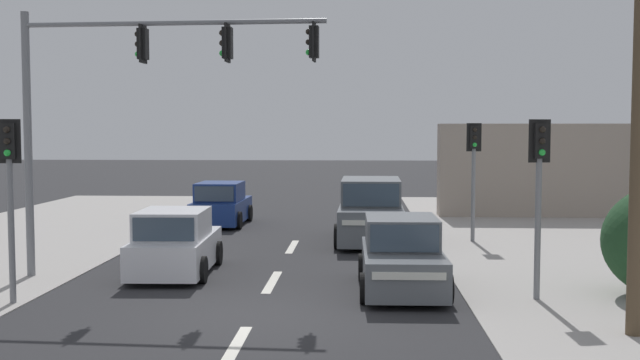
{
  "coord_description": "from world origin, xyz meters",
  "views": [
    {
      "loc": [
        1.9,
        -13.25,
        3.35
      ],
      "look_at": [
        1.01,
        4.0,
        2.2
      ],
      "focal_mm": 42.0,
      "sensor_mm": 36.0,
      "label": 1
    }
  ],
  "objects_px": {
    "hatchback_crossing_left": "(221,205)",
    "pedestal_signal_right_kerb": "(539,178)",
    "pedestal_signal_far_median": "(474,162)",
    "hatchback_oncoming_mid": "(402,257)",
    "suv_oncoming_near": "(371,213)",
    "hatchback_receding_far": "(175,244)",
    "traffic_signal_mast": "(129,85)",
    "pedestal_signal_left_kerb": "(10,179)"
  },
  "relations": [
    {
      "from": "hatchback_crossing_left",
      "to": "pedestal_signal_right_kerb",
      "type": "bearing_deg",
      "value": -53.55
    },
    {
      "from": "pedestal_signal_far_median",
      "to": "hatchback_receding_far",
      "type": "distance_m",
      "value": 9.55
    },
    {
      "from": "pedestal_signal_far_median",
      "to": "hatchback_crossing_left",
      "type": "xyz_separation_m",
      "value": [
        -8.27,
        3.61,
        -1.71
      ]
    },
    {
      "from": "pedestal_signal_left_kerb",
      "to": "hatchback_crossing_left",
      "type": "relative_size",
      "value": 0.97
    },
    {
      "from": "traffic_signal_mast",
      "to": "hatchback_oncoming_mid",
      "type": "height_order",
      "value": "traffic_signal_mast"
    },
    {
      "from": "pedestal_signal_left_kerb",
      "to": "hatchback_crossing_left",
      "type": "bearing_deg",
      "value": 81.56
    },
    {
      "from": "pedestal_signal_left_kerb",
      "to": "pedestal_signal_far_median",
      "type": "distance_m",
      "value": 13.21
    },
    {
      "from": "traffic_signal_mast",
      "to": "hatchback_crossing_left",
      "type": "bearing_deg",
      "value": 88.41
    },
    {
      "from": "pedestal_signal_right_kerb",
      "to": "pedestal_signal_left_kerb",
      "type": "height_order",
      "value": "same"
    },
    {
      "from": "traffic_signal_mast",
      "to": "hatchback_crossing_left",
      "type": "xyz_separation_m",
      "value": [
        0.27,
        9.6,
        -3.65
      ]
    },
    {
      "from": "pedestal_signal_left_kerb",
      "to": "hatchback_crossing_left",
      "type": "xyz_separation_m",
      "value": [
        1.8,
        12.16,
        -1.71
      ]
    },
    {
      "from": "pedestal_signal_right_kerb",
      "to": "hatchback_oncoming_mid",
      "type": "xyz_separation_m",
      "value": [
        -2.61,
        0.77,
        -1.71
      ]
    },
    {
      "from": "hatchback_oncoming_mid",
      "to": "pedestal_signal_left_kerb",
      "type": "bearing_deg",
      "value": -167.96
    },
    {
      "from": "hatchback_receding_far",
      "to": "hatchback_crossing_left",
      "type": "relative_size",
      "value": 1.01
    },
    {
      "from": "pedestal_signal_right_kerb",
      "to": "hatchback_oncoming_mid",
      "type": "distance_m",
      "value": 3.22
    },
    {
      "from": "pedestal_signal_far_median",
      "to": "hatchback_crossing_left",
      "type": "distance_m",
      "value": 9.19
    },
    {
      "from": "traffic_signal_mast",
      "to": "pedestal_signal_far_median",
      "type": "xyz_separation_m",
      "value": [
        8.54,
        5.98,
        -1.94
      ]
    },
    {
      "from": "pedestal_signal_far_median",
      "to": "suv_oncoming_near",
      "type": "height_order",
      "value": "pedestal_signal_far_median"
    },
    {
      "from": "pedestal_signal_left_kerb",
      "to": "traffic_signal_mast",
      "type": "bearing_deg",
      "value": 59.08
    },
    {
      "from": "hatchback_oncoming_mid",
      "to": "hatchback_crossing_left",
      "type": "distance_m",
      "value": 12.02
    },
    {
      "from": "pedestal_signal_right_kerb",
      "to": "hatchback_receding_far",
      "type": "height_order",
      "value": "pedestal_signal_right_kerb"
    },
    {
      "from": "suv_oncoming_near",
      "to": "hatchback_crossing_left",
      "type": "relative_size",
      "value": 1.25
    },
    {
      "from": "pedestal_signal_far_median",
      "to": "hatchback_receding_far",
      "type": "height_order",
      "value": "pedestal_signal_far_median"
    },
    {
      "from": "traffic_signal_mast",
      "to": "suv_oncoming_near",
      "type": "bearing_deg",
      "value": 46.95
    },
    {
      "from": "pedestal_signal_right_kerb",
      "to": "pedestal_signal_left_kerb",
      "type": "relative_size",
      "value": 1.0
    },
    {
      "from": "suv_oncoming_near",
      "to": "hatchback_receding_far",
      "type": "height_order",
      "value": "suv_oncoming_near"
    },
    {
      "from": "pedestal_signal_far_median",
      "to": "hatchback_oncoming_mid",
      "type": "relative_size",
      "value": 0.97
    },
    {
      "from": "pedestal_signal_far_median",
      "to": "hatchback_oncoming_mid",
      "type": "height_order",
      "value": "pedestal_signal_far_median"
    },
    {
      "from": "pedestal_signal_far_median",
      "to": "hatchback_receding_far",
      "type": "relative_size",
      "value": 0.96
    },
    {
      "from": "pedestal_signal_right_kerb",
      "to": "hatchback_crossing_left",
      "type": "height_order",
      "value": "pedestal_signal_right_kerb"
    },
    {
      "from": "pedestal_signal_far_median",
      "to": "hatchback_oncoming_mid",
      "type": "distance_m",
      "value": 7.58
    },
    {
      "from": "hatchback_crossing_left",
      "to": "traffic_signal_mast",
      "type": "bearing_deg",
      "value": -91.59
    },
    {
      "from": "pedestal_signal_right_kerb",
      "to": "pedestal_signal_left_kerb",
      "type": "distance_m",
      "value": 10.2
    },
    {
      "from": "traffic_signal_mast",
      "to": "suv_oncoming_near",
      "type": "distance_m",
      "value": 8.75
    },
    {
      "from": "traffic_signal_mast",
      "to": "hatchback_crossing_left",
      "type": "relative_size",
      "value": 1.88
    },
    {
      "from": "pedestal_signal_far_median",
      "to": "suv_oncoming_near",
      "type": "distance_m",
      "value": 3.42
    },
    {
      "from": "pedestal_signal_left_kerb",
      "to": "hatchback_receding_far",
      "type": "height_order",
      "value": "pedestal_signal_left_kerb"
    },
    {
      "from": "pedestal_signal_right_kerb",
      "to": "hatchback_receding_far",
      "type": "distance_m",
      "value": 8.27
    },
    {
      "from": "pedestal_signal_left_kerb",
      "to": "hatchback_receding_far",
      "type": "distance_m",
      "value": 4.3
    },
    {
      "from": "traffic_signal_mast",
      "to": "hatchback_receding_far",
      "type": "xyz_separation_m",
      "value": [
        0.86,
        0.56,
        -3.65
      ]
    },
    {
      "from": "hatchback_receding_far",
      "to": "traffic_signal_mast",
      "type": "bearing_deg",
      "value": -147.01
    },
    {
      "from": "pedestal_signal_far_median",
      "to": "hatchback_crossing_left",
      "type": "bearing_deg",
      "value": 156.39
    }
  ]
}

